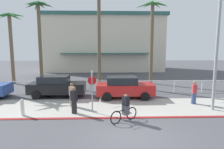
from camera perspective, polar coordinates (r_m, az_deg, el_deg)
ground_plane at (r=18.68m, az=1.58°, el=-4.18°), size 80.00×80.00×0.00m
sidewalk_strip at (r=13.08m, az=3.13°, el=-9.50°), size 44.00×4.00×0.02m
curb_paint at (r=11.20m, az=4.04°, el=-12.54°), size 44.00×0.24×0.03m
building_backdrop at (r=34.68m, az=-2.11°, el=9.23°), size 19.75×10.29×9.33m
rail_fence at (r=17.05m, az=1.89°, el=-2.47°), size 20.07×0.08×1.04m
stop_sign_bike_lane at (r=11.66m, az=-5.90°, el=-3.24°), size 0.52×0.56×2.56m
bollard_0 at (r=12.48m, az=-24.84°, el=-8.69°), size 0.20×0.20×1.00m
streetlight_curb at (r=13.31m, az=29.08°, el=8.45°), size 0.24×2.54×7.50m
palm_tree_1 at (r=23.63m, az=-27.80°, el=11.75°), size 3.23×3.60×7.57m
palm_tree_2 at (r=22.41m, az=-20.66°, el=14.30°), size 3.09×3.30×8.70m
palm_tree_3 at (r=21.21m, az=-3.90°, el=17.39°), size 3.46×3.08×9.90m
palm_tree_4 at (r=21.50m, az=11.73°, el=15.10°), size 3.54×3.46×8.75m
car_black_1 at (r=16.19m, az=-15.93°, el=-3.24°), size 4.40×2.02×1.69m
car_red_2 at (r=15.14m, az=3.61°, el=-3.72°), size 4.40×2.02×1.69m
cyclist_black_0 at (r=10.54m, az=3.86°, el=-9.96°), size 1.53×1.09×1.50m
pedestrian_0 at (r=13.21m, az=-11.64°, el=-6.20°), size 0.45×0.47×1.61m
pedestrian_1 at (r=11.86m, az=-11.09°, el=-7.73°), size 0.47×0.46×1.64m
pedestrian_2 at (r=14.73m, az=22.95°, el=-5.18°), size 0.35×0.43×1.62m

